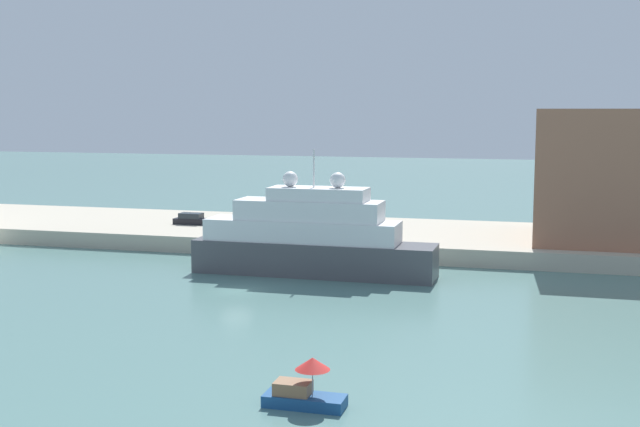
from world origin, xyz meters
TOP-DOWN VIEW (x-y plane):
  - ground at (0.00, 0.00)m, footprint 400.00×400.00m
  - quay_dock at (0.00, 26.91)m, footprint 110.00×21.82m
  - large_yacht at (4.16, 8.54)m, footprint 23.02×4.67m
  - small_motorboat at (13.54, -25.04)m, footprint 4.32×1.85m
  - harbor_building at (31.89, 26.08)m, footprint 15.27×15.79m
  - parked_car at (-15.56, 25.45)m, footprint 4.53×1.74m
  - person_figure at (-11.37, 23.43)m, footprint 0.36×0.36m
  - mooring_bollard at (7.50, 17.62)m, footprint 0.53×0.53m

SIDE VIEW (x-z plane):
  - ground at x=0.00m, z-range 0.00..0.00m
  - quay_dock at x=0.00m, z-range 0.00..1.80m
  - small_motorboat at x=13.54m, z-range -0.36..2.34m
  - mooring_bollard at x=7.50m, z-range 1.80..2.60m
  - parked_car at x=-15.56m, z-range 1.70..3.05m
  - person_figure at x=-11.37m, z-range 1.74..3.29m
  - large_yacht at x=4.16m, z-range -2.55..9.32m
  - harbor_building at x=31.89m, z-range 1.80..15.60m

